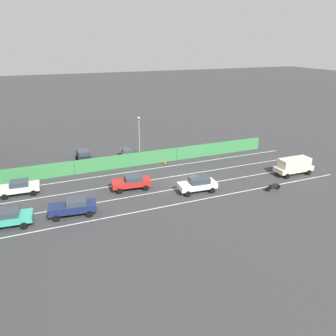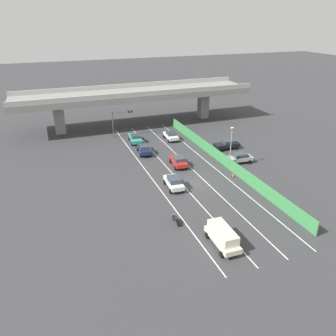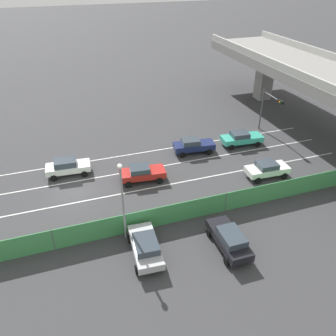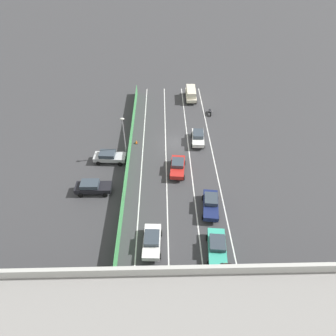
# 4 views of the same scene
# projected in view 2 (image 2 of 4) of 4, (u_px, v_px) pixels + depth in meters

# --- Properties ---
(ground_plane) EXTENTS (300.00, 300.00, 0.00)m
(ground_plane) POSITION_uv_depth(u_px,v_px,m) (195.00, 184.00, 47.26)
(ground_plane) COLOR #38383A
(lane_line_left_edge) EXTENTS (0.14, 45.85, 0.01)m
(lane_line_left_edge) POSITION_uv_depth(u_px,v_px,m) (149.00, 175.00, 49.78)
(lane_line_left_edge) COLOR silver
(lane_line_left_edge) RESTS_ON ground
(lane_line_mid_left) EXTENTS (0.14, 45.85, 0.01)m
(lane_line_mid_left) POSITION_uv_depth(u_px,v_px,m) (171.00, 172.00, 50.89)
(lane_line_mid_left) COLOR silver
(lane_line_mid_left) RESTS_ON ground
(lane_line_mid_right) EXTENTS (0.14, 45.85, 0.01)m
(lane_line_mid_right) POSITION_uv_depth(u_px,v_px,m) (191.00, 168.00, 52.00)
(lane_line_mid_right) COLOR silver
(lane_line_mid_right) RESTS_ON ground
(lane_line_right_edge) EXTENTS (0.14, 45.85, 0.01)m
(lane_line_right_edge) POSITION_uv_depth(u_px,v_px,m) (211.00, 165.00, 53.11)
(lane_line_right_edge) COLOR silver
(lane_line_right_edge) RESTS_ON ground
(elevated_overpass) EXTENTS (49.77, 9.50, 8.11)m
(elevated_overpass) POSITION_uv_depth(u_px,v_px,m) (136.00, 96.00, 69.97)
(elevated_overpass) COLOR gray
(elevated_overpass) RESTS_ON ground
(green_fence) EXTENTS (0.10, 41.95, 1.86)m
(green_fence) POSITION_uv_depth(u_px,v_px,m) (222.00, 158.00, 53.32)
(green_fence) COLOR #3D8E4C
(green_fence) RESTS_ON ground
(car_van_cream) EXTENTS (2.15, 4.93, 2.10)m
(car_van_cream) POSITION_uv_depth(u_px,v_px,m) (223.00, 236.00, 34.08)
(car_van_cream) COLOR beige
(car_van_cream) RESTS_ON ground
(car_hatchback_white) EXTENTS (2.15, 4.29, 1.57)m
(car_hatchback_white) POSITION_uv_depth(u_px,v_px,m) (171.00, 135.00, 63.50)
(car_hatchback_white) COLOR silver
(car_hatchback_white) RESTS_ON ground
(car_taxi_teal) EXTENTS (2.38, 4.84, 1.60)m
(car_taxi_teal) POSITION_uv_depth(u_px,v_px,m) (135.00, 138.00, 62.13)
(car_taxi_teal) COLOR teal
(car_taxi_teal) RESTS_ON ground
(car_sedan_white) EXTENTS (2.24, 4.37, 1.68)m
(car_sedan_white) POSITION_uv_depth(u_px,v_px,m) (174.00, 182.00, 45.67)
(car_sedan_white) COLOR white
(car_sedan_white) RESTS_ON ground
(car_sedan_navy) EXTENTS (2.37, 4.63, 1.66)m
(car_sedan_navy) POSITION_uv_depth(u_px,v_px,m) (144.00, 149.00, 57.07)
(car_sedan_navy) COLOR navy
(car_sedan_navy) RESTS_ON ground
(car_sedan_red) EXTENTS (2.40, 4.52, 1.59)m
(car_sedan_red) POSITION_uv_depth(u_px,v_px,m) (179.00, 161.00, 52.44)
(car_sedan_red) COLOR red
(car_sedan_red) RESTS_ON ground
(motorcycle) EXTENTS (0.60, 1.95, 0.93)m
(motorcycle) POSITION_uv_depth(u_px,v_px,m) (176.00, 220.00, 38.08)
(motorcycle) COLOR black
(motorcycle) RESTS_ON ground
(parked_wagon_silver) EXTENTS (4.60, 2.31, 1.58)m
(parked_wagon_silver) POSITION_uv_depth(u_px,v_px,m) (239.00, 158.00, 53.55)
(parked_wagon_silver) COLOR #B2B5B7
(parked_wagon_silver) RESTS_ON ground
(parked_sedan_dark) EXTENTS (4.52, 2.01, 1.67)m
(parked_sedan_dark) POSITION_uv_depth(u_px,v_px,m) (227.00, 144.00, 59.05)
(parked_sedan_dark) COLOR black
(parked_sedan_dark) RESTS_ON ground
(traffic_light) EXTENTS (4.07, 0.48, 5.13)m
(traffic_light) POSITION_uv_depth(u_px,v_px,m) (120.00, 118.00, 64.08)
(traffic_light) COLOR #47474C
(traffic_light) RESTS_ON ground
(street_lamp) EXTENTS (0.60, 0.36, 6.57)m
(street_lamp) POSITION_uv_depth(u_px,v_px,m) (231.00, 143.00, 50.69)
(street_lamp) COLOR gray
(street_lamp) RESTS_ON ground
(traffic_cone) EXTENTS (0.47, 0.47, 0.61)m
(traffic_cone) POSITION_uv_depth(u_px,v_px,m) (233.00, 175.00, 49.15)
(traffic_cone) COLOR orange
(traffic_cone) RESTS_ON ground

